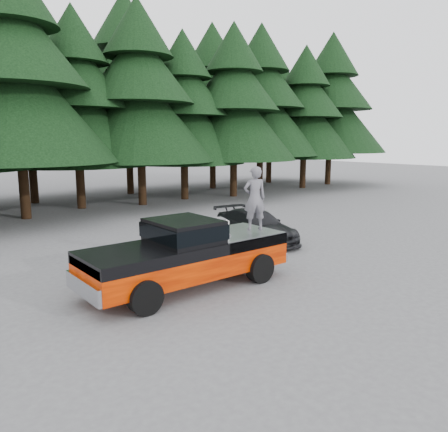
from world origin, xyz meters
TOP-DOWN VIEW (x-y plane):
  - ground at (0.00, 0.00)m, footprint 120.00×120.00m
  - pickup_truck at (-0.52, 0.55)m, footprint 6.00×2.04m
  - truck_cab at (-0.62, 0.55)m, footprint 1.66×1.90m
  - air_compressor at (0.49, 0.55)m, footprint 0.76×0.69m
  - man_on_bed at (1.90, 0.45)m, footprint 0.83×0.70m
  - parked_car at (4.68, 3.34)m, footprint 2.37×4.52m
  - treeline at (0.42, 17.20)m, footprint 60.15×16.05m

SIDE VIEW (x-z plane):
  - ground at x=0.00m, z-range 0.00..0.00m
  - parked_car at x=4.68m, z-range 0.00..1.25m
  - pickup_truck at x=-0.52m, z-range 0.00..1.33m
  - air_compressor at x=0.49m, z-range 1.33..1.76m
  - truck_cab at x=-0.62m, z-range 1.33..1.92m
  - man_on_bed at x=1.90m, z-range 1.33..3.25m
  - treeline at x=0.42m, z-range -1.03..16.47m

